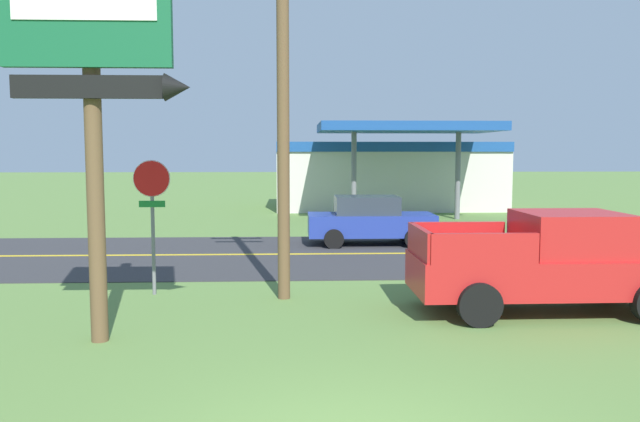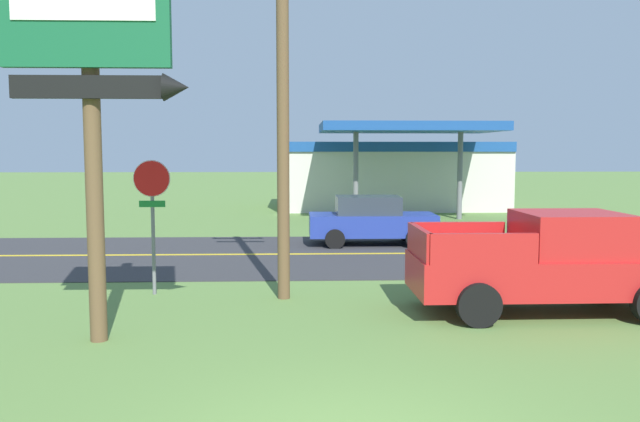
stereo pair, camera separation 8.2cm
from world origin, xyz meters
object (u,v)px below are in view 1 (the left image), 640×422
Objects in this scene: utility_pole at (283,62)px; pickup_red_parked_on_lawn at (550,263)px; stop_sign at (152,203)px; gas_station at (388,173)px; car_blue_near_lane at (370,220)px; motel_sign at (92,52)px.

pickup_red_parked_on_lawn is (5.20, -1.38, -4.01)m from utility_pole.
utility_pole reaches higher than stop_sign.
car_blue_near_lane is (-2.61, -13.62, -1.11)m from gas_station.
pickup_red_parked_on_lawn is (8.15, 1.73, -3.74)m from motel_sign.
gas_station is (5.38, 21.42, -3.03)m from utility_pole.
stop_sign is at bearing -127.50° from car_blue_near_lane.
car_blue_near_lane is at bearing 52.50° from stop_sign.
motel_sign is at bearing -167.99° from pickup_red_parked_on_lawn.
utility_pole is 0.78× the size of gas_station.
car_blue_near_lane is (5.62, 7.33, -1.20)m from stop_sign.
gas_station reaches higher than stop_sign.
motel_sign is 26.06m from gas_station.
gas_station reaches higher than pickup_red_parked_on_lawn.
stop_sign is 0.57× the size of pickup_red_parked_on_lawn.
stop_sign is 22.51m from gas_station.
car_blue_near_lane is at bearing 104.84° from pickup_red_parked_on_lawn.
motel_sign is at bearing -91.55° from stop_sign.
car_blue_near_lane is (2.77, 7.80, -4.14)m from utility_pole.
pickup_red_parked_on_lawn is at bearing -90.46° from gas_station.
utility_pole is 6.71m from pickup_red_parked_on_lawn.
motel_sign reaches higher than gas_station.
utility_pole is at bearing 46.51° from motel_sign.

